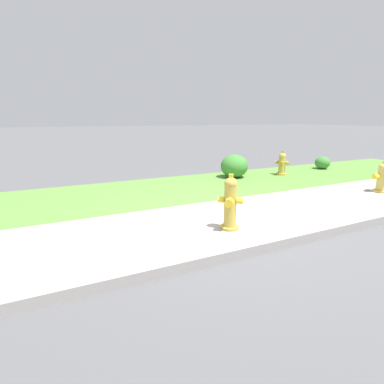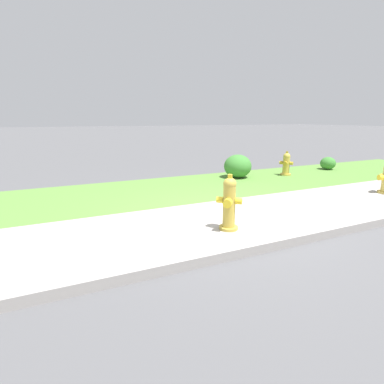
% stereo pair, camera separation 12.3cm
% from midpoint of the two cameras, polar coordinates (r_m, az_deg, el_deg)
% --- Properties ---
extents(ground_plane, '(120.00, 120.00, 0.00)m').
position_cam_midpoint_polar(ground_plane, '(4.77, 7.23, -5.13)').
color(ground_plane, '#515154').
extents(sidewalk_pavement, '(18.00, 2.06, 0.01)m').
position_cam_midpoint_polar(sidewalk_pavement, '(4.77, 7.23, -5.08)').
color(sidewalk_pavement, '#9E9993').
rests_on(sidewalk_pavement, ground).
extents(grass_verge, '(18.00, 2.65, 0.01)m').
position_cam_midpoint_polar(grass_verge, '(6.78, -3.82, 0.69)').
color(grass_verge, '#568438').
rests_on(grass_verge, ground).
extents(street_curb, '(18.00, 0.16, 0.12)m').
position_cam_midpoint_polar(street_curb, '(3.94, 16.31, -8.87)').
color(street_curb, '#9E9993').
rests_on(street_curb, ground).
extents(fire_hydrant_far_end, '(0.33, 0.33, 0.80)m').
position_cam_midpoint_polar(fire_hydrant_far_end, '(4.21, 6.45, -2.15)').
color(fire_hydrant_far_end, gold).
rests_on(fire_hydrant_far_end, ground).
extents(fire_hydrant_near_corner, '(0.36, 0.38, 0.68)m').
position_cam_midpoint_polar(fire_hydrant_near_corner, '(7.50, 32.07, 2.34)').
color(fire_hydrant_near_corner, gold).
rests_on(fire_hydrant_near_corner, ground).
extents(fire_hydrant_at_driveway, '(0.33, 0.35, 0.66)m').
position_cam_midpoint_polar(fire_hydrant_at_driveway, '(8.74, 16.38, 5.20)').
color(fire_hydrant_at_driveway, gold).
rests_on(fire_hydrant_at_driveway, ground).
extents(shrub_bush_mid_verge, '(0.72, 0.72, 0.62)m').
position_cam_midpoint_polar(shrub_bush_mid_verge, '(8.08, 7.62, 4.93)').
color(shrub_bush_mid_verge, '#3D7F33').
rests_on(shrub_bush_mid_verge, ground).
extents(shrub_bush_near_lamp, '(0.46, 0.46, 0.39)m').
position_cam_midpoint_polar(shrub_bush_near_lamp, '(10.23, 23.28, 5.14)').
color(shrub_bush_near_lamp, '#3D7F33').
rests_on(shrub_bush_near_lamp, ground).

